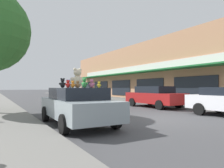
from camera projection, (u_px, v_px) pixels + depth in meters
ground_plane at (161, 119)px, 8.99m from camera, size 260.00×260.00×0.00m
storefront_row at (167, 74)px, 27.25m from camera, size 12.82×34.04×6.69m
plush_art_car at (77, 105)px, 7.67m from camera, size 2.10×4.53×1.42m
teddy_bear_giant at (77, 78)px, 7.93m from camera, size 0.59×0.37×0.79m
teddy_bear_blue at (68, 84)px, 8.09m from camera, size 0.26×0.17×0.34m
teddy_bear_white at (70, 84)px, 8.71m from camera, size 0.21×0.26×0.35m
teddy_bear_orange at (73, 84)px, 6.71m from camera, size 0.16×0.17×0.24m
teddy_bear_red at (68, 84)px, 6.74m from camera, size 0.21×0.14×0.27m
teddy_bear_brown at (78, 84)px, 6.75m from camera, size 0.19×0.12×0.25m
teddy_bear_yellow at (99, 85)px, 7.18m from camera, size 0.17×0.10×0.23m
teddy_bear_black at (63, 83)px, 7.80m from camera, size 0.29×0.19×0.38m
teddy_bear_pink at (92, 84)px, 8.05m from camera, size 0.22×0.26×0.36m
teddy_bear_green at (84, 83)px, 7.34m from camera, size 0.24×0.27×0.38m
parked_car_far_center at (154, 96)px, 14.44m from camera, size 1.99×4.62×1.52m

